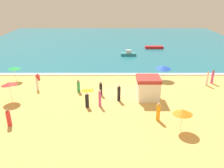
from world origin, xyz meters
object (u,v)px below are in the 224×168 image
object	(u,v)px
beachgoer_7	(78,86)
small_boat_1	(154,47)
beachgoer_0	(87,101)
beachgoer_9	(37,84)
beachgoer_4	(158,112)
beachgoer_5	(212,77)
beach_umbrella_0	(14,68)
beachgoer_10	(100,89)
lifeguard_cabana	(147,88)
beachgoer_2	(8,118)
beach_umbrella_1	(9,84)
beachgoer_1	(99,98)
beach_umbrella_3	(163,67)
beach_umbrella_2	(182,112)
beachgoer_6	(207,79)
small_boat_0	(128,54)
beachgoer_3	(118,93)
beachgoer_8	(37,77)

from	to	relation	value
beachgoer_7	small_boat_1	size ratio (longest dim) A/B	0.42
beachgoer_0	beachgoer_9	size ratio (longest dim) A/B	1.03
beachgoer_4	beachgoer_5	bearing A→B (deg)	46.64
beach_umbrella_0	beachgoer_7	world-z (taller)	beach_umbrella_0
beachgoer_0	beachgoer_10	xyz separation A→B (m)	(1.32, 3.05, 0.02)
beachgoer_4	small_boat_1	distance (m)	29.19
lifeguard_cabana	beachgoer_2	world-z (taller)	lifeguard_cabana
beach_umbrella_1	beachgoer_1	distance (m)	10.09
beachgoer_7	beach_umbrella_3	bearing A→B (deg)	20.70
beach_umbrella_2	beachgoer_9	xyz separation A→B (m)	(-15.28, 8.83, -1.08)
beachgoer_1	beachgoer_6	bearing A→B (deg)	23.36
beachgoer_2	beachgoer_10	xyz separation A→B (m)	(8.08, 6.65, 0.02)
beachgoer_4	beachgoer_5	xyz separation A→B (m)	(8.92, 9.45, 0.01)
lifeguard_cabana	beach_umbrella_1	distance (m)	15.30
beachgoer_9	small_boat_1	xyz separation A→B (m)	(18.10, 21.70, -0.42)
beach_umbrella_0	beachgoer_1	bearing A→B (deg)	-32.38
beach_umbrella_3	lifeguard_cabana	bearing A→B (deg)	-116.27
beachgoer_2	beachgoer_10	distance (m)	10.47
lifeguard_cabana	beachgoer_9	size ratio (longest dim) A/B	1.63
beach_umbrella_1	small_boat_0	distance (m)	23.78
beachgoer_4	beachgoer_1	bearing A→B (deg)	153.00
beachgoer_2	beachgoer_5	bearing A→B (deg)	24.55
beach_umbrella_2	beachgoer_3	xyz separation A→B (m)	(-5.29, 5.92, -0.97)
beachgoer_8	beachgoer_10	distance (m)	10.38
beachgoer_3	small_boat_0	world-z (taller)	beachgoer_3
beach_umbrella_0	beachgoer_8	world-z (taller)	beach_umbrella_0
lifeguard_cabana	beachgoer_9	bearing A→B (deg)	169.88
beachgoer_0	beach_umbrella_1	bearing A→B (deg)	170.10
beach_umbrella_2	beachgoer_10	world-z (taller)	beach_umbrella_2
beachgoer_7	beachgoer_3	bearing A→B (deg)	-26.01
small_boat_0	beachgoer_2	bearing A→B (deg)	-117.47
beach_umbrella_0	beachgoer_1	distance (m)	14.06
beachgoer_0	beachgoer_3	distance (m)	3.73
beach_umbrella_2	beachgoer_7	bearing A→B (deg)	140.71
small_boat_0	beachgoer_6	bearing A→B (deg)	-57.28
beachgoer_3	beachgoer_4	world-z (taller)	beachgoer_3
beachgoer_6	beachgoer_7	bearing A→B (deg)	-172.41
beachgoer_10	beachgoer_8	bearing A→B (deg)	150.21
beach_umbrella_1	small_boat_0	world-z (taller)	beach_umbrella_1
beachgoer_8	beachgoer_3	bearing A→B (deg)	-31.09
beachgoer_10	small_boat_0	xyz separation A→B (m)	(4.41, 17.36, -0.32)
beach_umbrella_1	beachgoer_1	bearing A→B (deg)	-7.53
beachgoer_1	beachgoer_8	world-z (taller)	beachgoer_1
lifeguard_cabana	beach_umbrella_1	size ratio (longest dim) A/B	1.04
beachgoer_1	beachgoer_6	world-z (taller)	beachgoer_1
beachgoer_1	beachgoer_7	distance (m)	4.62
beach_umbrella_3	small_boat_0	distance (m)	13.03
beachgoer_2	beachgoer_3	distance (m)	11.38
beachgoer_3	beach_umbrella_0	bearing A→B (deg)	156.05
beachgoer_8	small_boat_1	distance (m)	26.27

